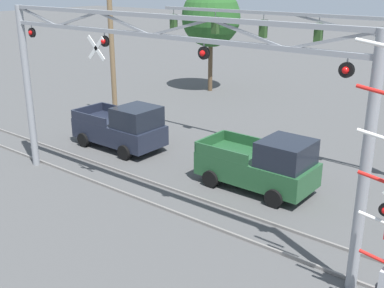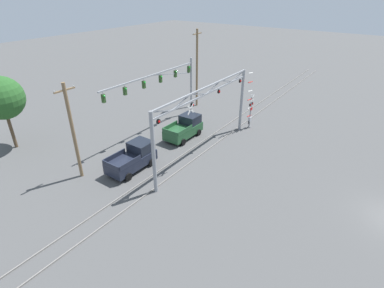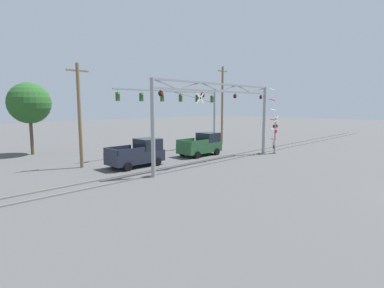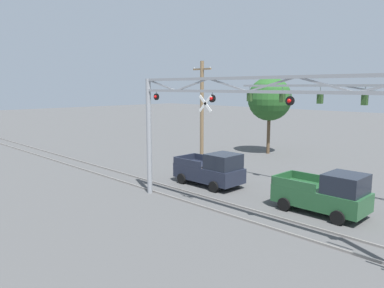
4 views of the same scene
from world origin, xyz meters
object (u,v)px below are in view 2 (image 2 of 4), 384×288
Objects in this scene: crossing_signal_mast at (250,110)px; traffic_signal_span at (169,82)px; pickup_truck_following at (134,158)px; pickup_truck_lead at (185,128)px; utility_pole_left at (73,131)px; utility_pole_right at (197,68)px; crossing_gantry at (206,111)px; background_tree_beyond_span at (2,98)px.

crossing_signal_mast is 9.77m from traffic_signal_span.
traffic_signal_span is at bearing 20.12° from pickup_truck_following.
pickup_truck_lead is at bearing -116.26° from traffic_signal_span.
crossing_signal_mast is 0.48× the size of traffic_signal_span.
pickup_truck_lead is at bearing 142.65° from crossing_signal_mast.
utility_pole_left reaches higher than pickup_truck_lead.
utility_pole_right reaches higher than pickup_truck_following.
pickup_truck_lead is (-1.70, -3.44, -4.13)m from traffic_signal_span.
utility_pole_left is (-9.35, 6.78, -0.29)m from crossing_gantry.
pickup_truck_following is (-13.98, 4.67, -1.14)m from crossing_signal_mast.
pickup_truck_following is at bearing 145.39° from crossing_gantry.
pickup_truck_lead and pickup_truck_following have the same top height.
background_tree_beyond_span is at bearing 158.35° from utility_pole_right.
background_tree_beyond_span is (-9.96, 16.77, 0.66)m from crossing_gantry.
pickup_truck_following is 14.13m from background_tree_beyond_span.
crossing_gantry is 3.17× the size of pickup_truck_following.
crossing_gantry is 5.74m from pickup_truck_lead.
utility_pole_left is 1.13× the size of background_tree_beyond_span.
crossing_gantry is 13.81m from utility_pole_right.
pickup_truck_lead is 0.46× the size of utility_pole_right.
crossing_signal_mast is at bearing -37.35° from pickup_truck_lead.
utility_pole_left reaches higher than traffic_signal_span.
utility_pole_right reaches higher than utility_pole_left.
pickup_truck_following is at bearing -179.71° from pickup_truck_lead.
traffic_signal_span reaches higher than pickup_truck_lead.
background_tree_beyond_span is at bearing 145.79° from traffic_signal_span.
background_tree_beyond_span is (-18.20, 17.48, 3.08)m from crossing_signal_mast.
pickup_truck_lead is 7.81m from pickup_truck_following.
pickup_truck_following is 17.70m from utility_pole_right.
utility_pole_left is at bearing 144.05° from crossing_gantry.
utility_pole_right is (8.80, 4.50, 4.12)m from pickup_truck_lead.
crossing_signal_mast is 7.85m from pickup_truck_lead.
pickup_truck_following is 5.63m from utility_pole_left.
traffic_signal_span is at bearing 2.90° from utility_pole_left.
utility_pole_left is at bearing 142.00° from pickup_truck_following.
crossing_gantry reaches higher than crossing_signal_mast.
utility_pole_left is at bearing -175.12° from utility_pole_right.
crossing_gantry is 3.20× the size of pickup_truck_lead.
crossing_gantry reaches higher than pickup_truck_lead.
traffic_signal_span is 1.40× the size of utility_pole_right.
utility_pole_left reaches higher than pickup_truck_following.
utility_pole_right reaches higher than pickup_truck_lead.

